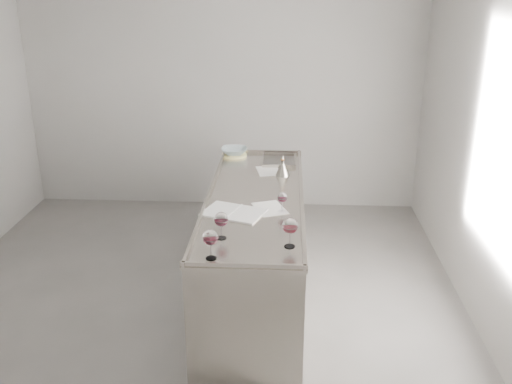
# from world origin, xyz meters

# --- Properties ---
(room_shell) EXTENTS (4.54, 5.04, 2.84)m
(room_shell) POSITION_xyz_m (0.00, 0.00, 1.40)
(room_shell) COLOR #595653
(room_shell) RESTS_ON ground
(counter) EXTENTS (0.77, 2.42, 0.97)m
(counter) POSITION_xyz_m (0.50, 0.30, 0.47)
(counter) COLOR gray
(counter) RESTS_ON ground
(wine_glass_left) EXTENTS (0.10, 0.10, 0.19)m
(wine_glass_left) POSITION_xyz_m (0.29, -0.78, 1.08)
(wine_glass_left) COLOR white
(wine_glass_left) RESTS_ON counter
(wine_glass_middle) EXTENTS (0.09, 0.09, 0.19)m
(wine_glass_middle) POSITION_xyz_m (0.32, -0.49, 1.07)
(wine_glass_middle) COLOR white
(wine_glass_middle) RESTS_ON counter
(wine_glass_right) EXTENTS (0.10, 0.10, 0.20)m
(wine_glass_right) POSITION_xyz_m (0.78, -0.59, 1.08)
(wine_glass_right) COLOR white
(wine_glass_right) RESTS_ON counter
(wine_glass_small) EXTENTS (0.07, 0.07, 0.15)m
(wine_glass_small) POSITION_xyz_m (0.72, 0.00, 1.05)
(wine_glass_small) COLOR white
(wine_glass_small) RESTS_ON counter
(notebook) EXTENTS (0.51, 0.43, 0.02)m
(notebook) POSITION_xyz_m (0.36, -0.05, 0.95)
(notebook) COLOR silver
(notebook) RESTS_ON counter
(loose_paper_top) EXTENTS (0.30, 0.35, 0.00)m
(loose_paper_top) POSITION_xyz_m (0.63, 0.05, 0.94)
(loose_paper_top) COLOR silver
(loose_paper_top) RESTS_ON counter
(loose_paper_under) EXTENTS (0.25, 0.32, 0.00)m
(loose_paper_under) POSITION_xyz_m (0.59, 0.93, 0.94)
(loose_paper_under) COLOR silver
(loose_paper_under) RESTS_ON counter
(trivet) EXTENTS (0.28, 0.28, 0.02)m
(trivet) POSITION_xyz_m (0.24, 1.38, 0.95)
(trivet) COLOR #EDE699
(trivet) RESTS_ON counter
(ceramic_bowl) EXTENTS (0.27, 0.27, 0.06)m
(ceramic_bowl) POSITION_xyz_m (0.24, 1.38, 0.99)
(ceramic_bowl) COLOR #92A5A9
(ceramic_bowl) RESTS_ON trivet
(wine_funnel) EXTENTS (0.13, 0.13, 0.19)m
(wine_funnel) POSITION_xyz_m (0.71, 0.83, 1.00)
(wine_funnel) COLOR gray
(wine_funnel) RESTS_ON counter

